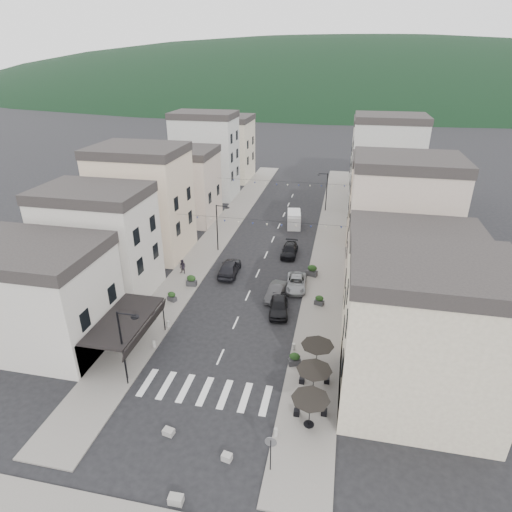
{
  "coord_description": "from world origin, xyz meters",
  "views": [
    {
      "loc": [
        8.54,
        -20.66,
        22.08
      ],
      "look_at": [
        0.4,
        18.14,
        3.5
      ],
      "focal_mm": 30.0,
      "sensor_mm": 36.0,
      "label": 1
    }
  ],
  "objects_px": {
    "parked_car_b": "(276,292)",
    "delivery_van": "(294,219)",
    "parked_car_c": "(296,283)",
    "pedestrian_a": "(153,312)",
    "pedestrian_b": "(183,267)",
    "parked_car_e": "(229,268)",
    "parked_car_d": "(289,250)",
    "parked_car_a": "(279,306)"
  },
  "relations": [
    {
      "from": "parked_car_d",
      "to": "pedestrian_a",
      "type": "bearing_deg",
      "value": -121.6
    },
    {
      "from": "parked_car_c",
      "to": "pedestrian_b",
      "type": "height_order",
      "value": "pedestrian_b"
    },
    {
      "from": "parked_car_c",
      "to": "delivery_van",
      "type": "height_order",
      "value": "delivery_van"
    },
    {
      "from": "parked_car_d",
      "to": "parked_car_e",
      "type": "distance_m",
      "value": 8.67
    },
    {
      "from": "pedestrian_b",
      "to": "parked_car_a",
      "type": "bearing_deg",
      "value": -10.28
    },
    {
      "from": "parked_car_a",
      "to": "parked_car_e",
      "type": "bearing_deg",
      "value": 127.0
    },
    {
      "from": "parked_car_a",
      "to": "parked_car_e",
      "type": "distance_m",
      "value": 9.33
    },
    {
      "from": "pedestrian_b",
      "to": "parked_car_b",
      "type": "bearing_deg",
      "value": 0.42
    },
    {
      "from": "parked_car_b",
      "to": "pedestrian_a",
      "type": "relative_size",
      "value": 2.45
    },
    {
      "from": "parked_car_d",
      "to": "pedestrian_a",
      "type": "distance_m",
      "value": 19.62
    },
    {
      "from": "delivery_van",
      "to": "parked_car_c",
      "type": "bearing_deg",
      "value": -89.92
    },
    {
      "from": "parked_car_b",
      "to": "delivery_van",
      "type": "distance_m",
      "value": 20.41
    },
    {
      "from": "parked_car_c",
      "to": "parked_car_e",
      "type": "bearing_deg",
      "value": 164.1
    },
    {
      "from": "parked_car_b",
      "to": "delivery_van",
      "type": "bearing_deg",
      "value": 98.9
    },
    {
      "from": "parked_car_e",
      "to": "delivery_van",
      "type": "height_order",
      "value": "delivery_van"
    },
    {
      "from": "parked_car_c",
      "to": "delivery_van",
      "type": "xyz_separation_m",
      "value": [
        -2.54,
        18.06,
        0.45
      ]
    },
    {
      "from": "parked_car_c",
      "to": "pedestrian_b",
      "type": "relative_size",
      "value": 2.74
    },
    {
      "from": "parked_car_a",
      "to": "delivery_van",
      "type": "relative_size",
      "value": 0.9
    },
    {
      "from": "parked_car_b",
      "to": "parked_car_d",
      "type": "distance_m",
      "value": 10.38
    },
    {
      "from": "parked_car_a",
      "to": "parked_car_b",
      "type": "distance_m",
      "value": 2.75
    },
    {
      "from": "parked_car_c",
      "to": "parked_car_e",
      "type": "relative_size",
      "value": 0.92
    },
    {
      "from": "parked_car_b",
      "to": "parked_car_d",
      "type": "relative_size",
      "value": 0.92
    },
    {
      "from": "parked_car_a",
      "to": "parked_car_b",
      "type": "relative_size",
      "value": 1.06
    },
    {
      "from": "parked_car_e",
      "to": "pedestrian_a",
      "type": "bearing_deg",
      "value": 64.57
    },
    {
      "from": "parked_car_d",
      "to": "parked_car_e",
      "type": "xyz_separation_m",
      "value": [
        -5.83,
        -6.42,
        0.19
      ]
    },
    {
      "from": "parked_car_a",
      "to": "parked_car_d",
      "type": "bearing_deg",
      "value": 85.46
    },
    {
      "from": "pedestrian_a",
      "to": "delivery_van",
      "type": "bearing_deg",
      "value": 54.14
    },
    {
      "from": "parked_car_d",
      "to": "pedestrian_b",
      "type": "relative_size",
      "value": 2.69
    },
    {
      "from": "parked_car_b",
      "to": "parked_car_e",
      "type": "relative_size",
      "value": 0.83
    },
    {
      "from": "parked_car_a",
      "to": "parked_car_d",
      "type": "distance_m",
      "value": 13.06
    },
    {
      "from": "parked_car_c",
      "to": "pedestrian_a",
      "type": "bearing_deg",
      "value": -148.03
    },
    {
      "from": "parked_car_b",
      "to": "parked_car_c",
      "type": "bearing_deg",
      "value": 59.9
    },
    {
      "from": "delivery_van",
      "to": "pedestrian_a",
      "type": "bearing_deg",
      "value": -117.47
    },
    {
      "from": "parked_car_d",
      "to": "parked_car_e",
      "type": "relative_size",
      "value": 0.91
    },
    {
      "from": "parked_car_b",
      "to": "parked_car_e",
      "type": "distance_m",
      "value": 7.09
    },
    {
      "from": "parked_car_b",
      "to": "delivery_van",
      "type": "height_order",
      "value": "delivery_van"
    },
    {
      "from": "parked_car_d",
      "to": "delivery_van",
      "type": "relative_size",
      "value": 0.92
    },
    {
      "from": "parked_car_c",
      "to": "parked_car_e",
      "type": "xyz_separation_m",
      "value": [
        -7.63,
        1.62,
        0.21
      ]
    },
    {
      "from": "parked_car_d",
      "to": "delivery_van",
      "type": "bearing_deg",
      "value": 94.08
    },
    {
      "from": "parked_car_a",
      "to": "pedestrian_a",
      "type": "height_order",
      "value": "pedestrian_a"
    },
    {
      "from": "pedestrian_a",
      "to": "pedestrian_b",
      "type": "distance_m",
      "value": 9.25
    },
    {
      "from": "pedestrian_b",
      "to": "pedestrian_a",
      "type": "bearing_deg",
      "value": -70.77
    }
  ]
}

